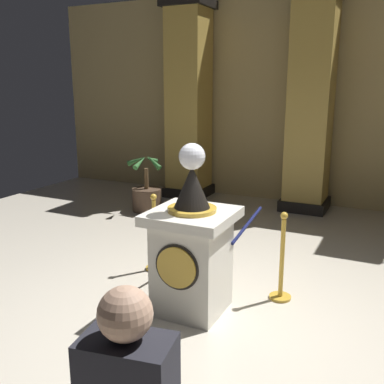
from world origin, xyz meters
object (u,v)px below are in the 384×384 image
object	(u,v)px
stanchion_near	(281,269)
potted_palm_left	(147,195)
stanchion_far	(155,244)
pedestal_clock	(192,249)

from	to	relation	value
stanchion_near	potted_palm_left	size ratio (longest dim) A/B	0.91
stanchion_far	stanchion_near	bearing A→B (deg)	-2.72
stanchion_far	potted_palm_left	world-z (taller)	potted_palm_left
stanchion_near	stanchion_far	distance (m)	1.65
pedestal_clock	stanchion_far	bearing A→B (deg)	140.34
pedestal_clock	stanchion_near	bearing A→B (deg)	40.07
stanchion_far	potted_palm_left	distance (m)	2.73
stanchion_far	potted_palm_left	bearing A→B (deg)	123.69
potted_palm_left	pedestal_clock	bearing A→B (deg)	-51.43
pedestal_clock	stanchion_near	distance (m)	1.06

